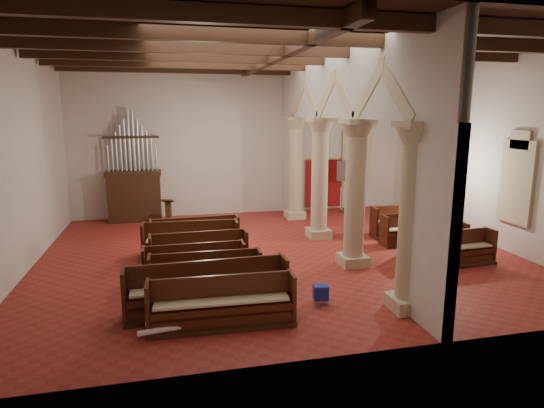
{
  "coord_description": "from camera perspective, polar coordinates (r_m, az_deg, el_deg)",
  "views": [
    {
      "loc": [
        -3.17,
        -12.91,
        4.25
      ],
      "look_at": [
        -0.08,
        0.5,
        1.46
      ],
      "focal_mm": 30.0,
      "sensor_mm": 36.0,
      "label": 1
    }
  ],
  "objects": [
    {
      "name": "aisle_pew_2",
      "position": [
        15.5,
        16.83,
        -3.64
      ],
      "size": [
        1.88,
        0.7,
        1.01
      ],
      "rotation": [
        0.0,
        0.0,
        0.01
      ],
      "color": "#321E10",
      "rests_on": "floor"
    },
    {
      "name": "nave_pew_5",
      "position": [
        13.69,
        -10.14,
        -5.22
      ],
      "size": [
        2.82,
        0.9,
        1.09
      ],
      "rotation": [
        0.0,
        0.0,
        -0.06
      ],
      "color": "#321E10",
      "rests_on": "floor"
    },
    {
      "name": "wall_right",
      "position": [
        16.48,
        25.32,
        6.03
      ],
      "size": [
        0.02,
        12.0,
        6.0
      ],
      "primitive_type": "cube",
      "color": "beige",
      "rests_on": "floor"
    },
    {
      "name": "aisle_pew_0",
      "position": [
        14.0,
        22.68,
        -5.71
      ],
      "size": [
        1.98,
        0.77,
        0.98
      ],
      "rotation": [
        0.0,
        0.0,
        0.06
      ],
      "color": "#321E10",
      "rests_on": "floor"
    },
    {
      "name": "window_back",
      "position": [
        20.68,
        10.4,
        5.59
      ],
      "size": [
        1.0,
        0.03,
        2.2
      ],
      "primitive_type": "cube",
      "color": "#377B5D",
      "rests_on": "wall_back"
    },
    {
      "name": "hymnal_box_c",
      "position": [
        12.91,
        -3.64,
        -6.55
      ],
      "size": [
        0.4,
        0.37,
        0.32
      ],
      "primitive_type": "cube",
      "rotation": [
        0.0,
        0.0,
        -0.39
      ],
      "color": "#16369B",
      "rests_on": "floor"
    },
    {
      "name": "aisle_pew_3",
      "position": [
        16.37,
        15.89,
        -2.73
      ],
      "size": [
        2.1,
        0.82,
        1.07
      ],
      "rotation": [
        0.0,
        0.0,
        -0.05
      ],
      "color": "#321E10",
      "rests_on": "floor"
    },
    {
      "name": "tube_heater_b",
      "position": [
        9.6,
        -12.51,
        -14.02
      ],
      "size": [
        1.02,
        0.27,
        0.1
      ],
      "primitive_type": "cylinder",
      "rotation": [
        0.0,
        1.57,
        0.16
      ],
      "color": "silver",
      "rests_on": "floor"
    },
    {
      "name": "floor",
      "position": [
        13.95,
        0.78,
        -6.26
      ],
      "size": [
        14.0,
        14.0,
        0.0
      ],
      "primitive_type": "plane",
      "color": "maroon",
      "rests_on": "ground"
    },
    {
      "name": "pipe_organ",
      "position": [
        18.68,
        -16.92,
        2.1
      ],
      "size": [
        2.1,
        0.85,
        4.4
      ],
      "color": "#321E10",
      "rests_on": "floor"
    },
    {
      "name": "dossal_curtain",
      "position": [
        20.21,
        6.45,
        2.62
      ],
      "size": [
        1.8,
        0.07,
        2.17
      ],
      "color": "#9F1811",
      "rests_on": "floor"
    },
    {
      "name": "ceiling",
      "position": [
        13.4,
        0.86,
        18.97
      ],
      "size": [
        14.0,
        14.0,
        0.0
      ],
      "primitive_type": "plane",
      "rotation": [
        3.14,
        0.0,
        0.0
      ],
      "color": "black",
      "rests_on": "wall_back"
    },
    {
      "name": "nave_pew_1",
      "position": [
        10.04,
        -8.07,
        -11.39
      ],
      "size": [
        3.49,
        0.84,
        1.12
      ],
      "rotation": [
        0.0,
        0.0,
        0.03
      ],
      "color": "#321E10",
      "rests_on": "floor"
    },
    {
      "name": "tube_heater_a",
      "position": [
        9.26,
        -13.01,
        -15.04
      ],
      "size": [
        1.12,
        0.26,
        0.11
      ],
      "primitive_type": "cylinder",
      "rotation": [
        0.0,
        1.57,
        0.14
      ],
      "color": "white",
      "rests_on": "floor"
    },
    {
      "name": "hymnal_box_b",
      "position": [
        11.41,
        0.04,
        -8.96
      ],
      "size": [
        0.41,
        0.38,
        0.33
      ],
      "primitive_type": "cube",
      "rotation": [
        0.0,
        0.0,
        0.42
      ],
      "color": "navy",
      "rests_on": "floor"
    },
    {
      "name": "arcade",
      "position": [
        13.85,
        8.16,
        8.52
      ],
      "size": [
        0.9,
        11.9,
        6.0
      ],
      "color": "tan",
      "rests_on": "floor"
    },
    {
      "name": "nave_pew_4",
      "position": [
        12.62,
        -9.1,
        -6.69
      ],
      "size": [
        2.64,
        0.75,
        1.04
      ],
      "rotation": [
        0.0,
        0.0,
        0.02
      ],
      "color": "#321E10",
      "rests_on": "floor"
    },
    {
      "name": "processional_banner",
      "position": [
        19.66,
        8.76,
        1.23
      ],
      "size": [
        0.55,
        0.7,
        2.41
      ],
      "rotation": [
        0.0,
        0.0,
        0.07
      ],
      "color": "#321E10",
      "rests_on": "floor"
    },
    {
      "name": "wall_back",
      "position": [
        19.21,
        -3.49,
        7.72
      ],
      "size": [
        14.0,
        0.02,
        6.0
      ],
      "primitive_type": "cube",
      "color": "beige",
      "rests_on": "floor"
    },
    {
      "name": "window_right_b",
      "position": [
        18.56,
        20.32,
        4.42
      ],
      "size": [
        0.03,
        1.0,
        2.2
      ],
      "primitive_type": "cube",
      "color": "#377B5D",
      "rests_on": "wall_right"
    },
    {
      "name": "wall_left",
      "position": [
        13.52,
        -29.49,
        4.69
      ],
      "size": [
        0.02,
        12.0,
        6.0
      ],
      "primitive_type": "cube",
      "color": "beige",
      "rests_on": "floor"
    },
    {
      "name": "aisle_pew_1",
      "position": [
        14.53,
        19.69,
        -4.84
      ],
      "size": [
        1.95,
        0.73,
        1.0
      ],
      "rotation": [
        0.0,
        0.0,
        -0.03
      ],
      "color": "#321E10",
      "rests_on": "floor"
    },
    {
      "name": "hymnal_box_a",
      "position": [
        10.47,
        6.12,
        -10.96
      ],
      "size": [
        0.37,
        0.31,
        0.33
      ],
      "primitive_type": "cube",
      "rotation": [
        0.0,
        0.0,
        -0.15
      ],
      "color": "navy",
      "rests_on": "floor"
    },
    {
      "name": "wall_front",
      "position": [
        7.7,
        11.53,
        1.91
      ],
      "size": [
        14.0,
        0.02,
        6.0
      ],
      "primitive_type": "cube",
      "color": "beige",
      "rests_on": "floor"
    },
    {
      "name": "lectern",
      "position": [
        17.52,
        -12.84,
        -1.35
      ],
      "size": [
        0.52,
        0.55,
        1.09
      ],
      "rotation": [
        0.0,
        0.0,
        -0.3
      ],
      "color": "#321A10",
      "rests_on": "floor"
    },
    {
      "name": "ceiling_beams",
      "position": [
        13.38,
        0.85,
        18.21
      ],
      "size": [
        13.8,
        11.8,
        0.3
      ],
      "primitive_type": null,
      "color": "#321E10",
      "rests_on": "wall_back"
    },
    {
      "name": "nave_pew_0",
      "position": [
        9.41,
        -6.26,
        -13.14
      ],
      "size": [
        2.96,
        0.78,
        1.02
      ],
      "rotation": [
        0.0,
        0.0,
        -0.03
      ],
      "color": "#321E10",
      "rests_on": "floor"
    },
    {
      "name": "nave_pew_6",
      "position": [
        14.27,
        -9.59,
        -4.54
      ],
      "size": [
        2.72,
        0.82,
        1.06
      ],
      "rotation": [
        0.0,
        0.0,
        0.04
      ],
      "color": "#321E10",
      "rests_on": "floor"
    },
    {
      "name": "nave_pew_2",
      "position": [
        11.16,
        -8.29,
        -9.29
      ],
      "size": [
        2.68,
        0.71,
        0.96
      ],
      "rotation": [
        0.0,
        0.0,
        -0.02
      ],
      "color": "#321E10",
      "rests_on": "floor"
    },
    {
      "name": "window_right_a",
      "position": [
        15.41,
        28.43,
        2.44
      ],
      "size": [
        0.03,
        1.0,
        2.2
      ],
      "primitive_type": "cube",
      "color": "#377B5D",
      "rests_on": "wall_right"
    },
    {
      "name": "nave_pew_3",
      "position": [
        11.76,
        -9.65,
        -8.19
      ],
      "size": [
        2.54,
        0.67,
        0.99
      ],
      "rotation": [
        0.0,
        0.0,
        0.0
      ],
      "color": "#321E10",
      "rests_on": "floor"
    }
  ]
}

